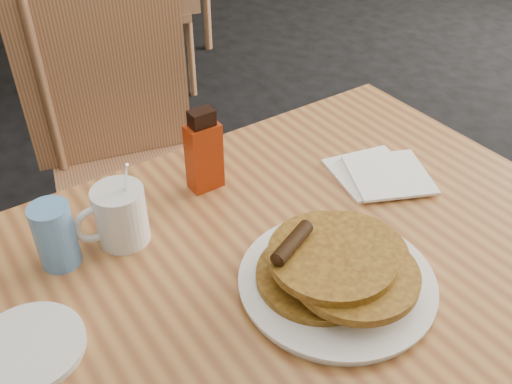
# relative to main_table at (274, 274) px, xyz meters

# --- Properties ---
(main_table) EXTENTS (1.26, 0.90, 0.75)m
(main_table) POSITION_rel_main_table_xyz_m (0.00, 0.00, 0.00)
(main_table) COLOR #B0763E
(main_table) RESTS_ON floor
(chair_main_far) EXTENTS (0.52, 0.52, 0.99)m
(chair_main_far) POSITION_rel_main_table_xyz_m (-0.02, 0.73, -0.12)
(chair_main_far) COLOR #B17B53
(chair_main_far) RESTS_ON floor
(pancake_plate) EXTENTS (0.32, 0.32, 0.10)m
(pancake_plate) POSITION_rel_main_table_xyz_m (0.05, -0.11, 0.07)
(pancake_plate) COLOR white
(pancake_plate) RESTS_ON main_table
(coffee_mug) EXTENTS (0.13, 0.09, 0.17)m
(coffee_mug) POSITION_rel_main_table_xyz_m (-0.21, 0.18, 0.10)
(coffee_mug) COLOR white
(coffee_mug) RESTS_ON main_table
(syrup_bottle) EXTENTS (0.07, 0.05, 0.17)m
(syrup_bottle) POSITION_rel_main_table_xyz_m (-0.01, 0.24, 0.12)
(syrup_bottle) COLOR maroon
(syrup_bottle) RESTS_ON main_table
(napkin_stack) EXTENTS (0.21, 0.22, 0.01)m
(napkin_stack) POSITION_rel_main_table_xyz_m (0.31, 0.09, 0.05)
(napkin_stack) COLOR white
(napkin_stack) RESTS_ON main_table
(blue_tumbler) EXTENTS (0.08, 0.08, 0.12)m
(blue_tumbler) POSITION_rel_main_table_xyz_m (-0.32, 0.18, 0.10)
(blue_tumbler) COLOR #5A90D3
(blue_tumbler) RESTS_ON main_table
(side_saucer) EXTENTS (0.18, 0.18, 0.01)m
(side_saucer) POSITION_rel_main_table_xyz_m (-0.41, 0.02, 0.05)
(side_saucer) COLOR white
(side_saucer) RESTS_ON main_table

